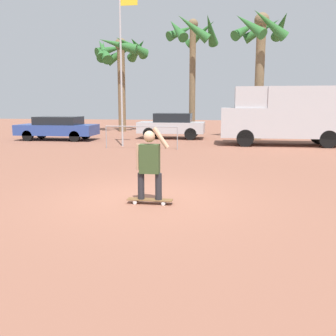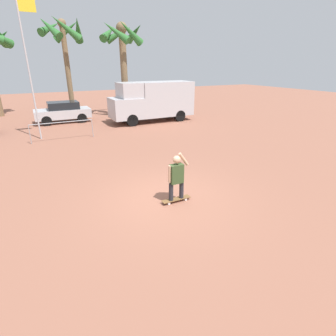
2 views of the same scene
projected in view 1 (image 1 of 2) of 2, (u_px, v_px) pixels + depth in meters
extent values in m
plane|color=#935B47|center=(146.00, 199.00, 8.35)|extent=(80.00, 80.00, 0.00)
cube|color=brown|center=(150.00, 200.00, 7.96)|extent=(0.97, 0.22, 0.02)
cylinder|color=white|center=(135.00, 202.00, 7.93)|extent=(0.08, 0.03, 0.08)
cylinder|color=white|center=(137.00, 200.00, 8.10)|extent=(0.08, 0.03, 0.08)
cylinder|color=white|center=(163.00, 203.00, 7.84)|extent=(0.08, 0.03, 0.08)
cylinder|color=white|center=(165.00, 201.00, 8.01)|extent=(0.08, 0.03, 0.08)
cylinder|color=#28282D|center=(141.00, 186.00, 7.94)|extent=(0.14, 0.14, 0.56)
cylinder|color=#28282D|center=(159.00, 187.00, 7.88)|extent=(0.14, 0.14, 0.56)
cube|color=#384C28|center=(150.00, 159.00, 7.81)|extent=(0.42, 0.22, 0.61)
sphere|color=tan|center=(149.00, 137.00, 7.73)|extent=(0.24, 0.24, 0.24)
cylinder|color=tan|center=(138.00, 157.00, 7.84)|extent=(0.09, 0.09, 0.54)
cylinder|color=tan|center=(161.00, 138.00, 7.70)|extent=(0.35, 0.09, 0.45)
cylinder|color=black|center=(245.00, 138.00, 18.40)|extent=(0.85, 0.28, 0.85)
cylinder|color=black|center=(243.00, 135.00, 20.19)|extent=(0.85, 0.28, 0.85)
cylinder|color=black|center=(328.00, 139.00, 17.83)|extent=(0.85, 0.28, 0.85)
cylinder|color=black|center=(319.00, 136.00, 19.61)|extent=(0.85, 0.28, 0.85)
cube|color=#BCBCC1|center=(243.00, 122.00, 19.18)|extent=(2.20, 2.11, 1.46)
cube|color=black|center=(234.00, 116.00, 19.20)|extent=(0.04, 1.79, 0.73)
cube|color=#BCBCC1|center=(307.00, 112.00, 18.63)|extent=(4.08, 2.11, 2.50)
cube|color=#BCBCC1|center=(250.00, 97.00, 18.92)|extent=(1.54, 1.94, 1.04)
cylinder|color=black|center=(149.00, 133.00, 22.04)|extent=(0.70, 0.22, 0.70)
cylinder|color=black|center=(154.00, 132.00, 23.58)|extent=(0.70, 0.22, 0.70)
cylinder|color=black|center=(190.00, 134.00, 21.68)|extent=(0.70, 0.22, 0.70)
cylinder|color=black|center=(193.00, 132.00, 23.21)|extent=(0.70, 0.22, 0.70)
cube|color=#BCBCC1|center=(171.00, 127.00, 22.57)|extent=(3.96, 1.80, 0.65)
cube|color=black|center=(173.00, 118.00, 22.46)|extent=(2.18, 1.58, 0.53)
cylinder|color=black|center=(28.00, 136.00, 21.15)|extent=(0.61, 0.22, 0.61)
cylinder|color=black|center=(41.00, 133.00, 22.72)|extent=(0.61, 0.22, 0.61)
cylinder|color=black|center=(75.00, 136.00, 20.73)|extent=(0.61, 0.22, 0.61)
cylinder|color=black|center=(86.00, 134.00, 22.31)|extent=(0.61, 0.22, 0.61)
cube|color=#2D4793|center=(57.00, 130.00, 21.68)|extent=(4.52, 1.84, 0.59)
cube|color=black|center=(59.00, 121.00, 21.57)|extent=(2.49, 1.62, 0.46)
cylinder|color=brown|center=(259.00, 81.00, 21.60)|extent=(0.52, 0.52, 6.72)
sphere|color=brown|center=(262.00, 20.00, 21.03)|extent=(0.84, 0.84, 0.84)
cone|color=#2D6B2D|center=(281.00, 25.00, 21.07)|extent=(0.94, 2.33, 1.50)
cone|color=#2D6B2D|center=(262.00, 30.00, 22.14)|extent=(2.29, 0.83, 1.58)
cone|color=#2D6B2D|center=(246.00, 29.00, 21.93)|extent=(1.98, 2.07, 1.56)
cone|color=#2D6B2D|center=(249.00, 25.00, 20.39)|extent=(2.05, 1.89, 1.76)
cone|color=#2D6B2D|center=(270.00, 24.00, 20.02)|extent=(2.23, 1.23, 1.82)
cylinder|color=brown|center=(192.00, 81.00, 24.04)|extent=(0.40, 0.40, 7.01)
sphere|color=brown|center=(193.00, 24.00, 23.43)|extent=(0.63, 0.63, 0.63)
cone|color=#2D6B2D|center=(211.00, 30.00, 23.13)|extent=(1.03, 2.25, 1.90)
cone|color=#2D6B2D|center=(201.00, 33.00, 24.46)|extent=(2.27, 1.42, 1.85)
cone|color=#2D6B2D|center=(182.00, 31.00, 24.38)|extent=(2.10, 2.08, 1.46)
cone|color=#2D6B2D|center=(177.00, 29.00, 23.04)|extent=(1.74, 2.20, 1.81)
cone|color=#2D6B2D|center=(193.00, 27.00, 22.39)|extent=(2.22, 0.83, 1.88)
cylinder|color=brown|center=(122.00, 89.00, 27.86)|extent=(0.55, 0.55, 6.36)
sphere|color=brown|center=(121.00, 44.00, 27.31)|extent=(0.88, 0.88, 0.88)
cone|color=#2D6B2D|center=(138.00, 47.00, 27.00)|extent=(1.07, 2.80, 1.49)
cone|color=#2D6B2D|center=(137.00, 50.00, 27.94)|extent=(2.17, 2.64, 1.65)
cone|color=#2D6B2D|center=(122.00, 53.00, 28.68)|extent=(2.71, 1.31, 2.03)
cone|color=#2D6B2D|center=(112.00, 49.00, 28.39)|extent=(2.45, 2.46, 1.42)
cone|color=#2D6B2D|center=(103.00, 50.00, 27.26)|extent=(1.35, 2.72, 2.03)
cone|color=#2D6B2D|center=(103.00, 50.00, 26.84)|extent=(2.03, 2.52, 2.18)
cone|color=#2D6B2D|center=(118.00, 44.00, 26.05)|extent=(2.80, 1.06, 1.41)
cone|color=#2D6B2D|center=(131.00, 46.00, 26.38)|extent=(2.33, 2.55, 1.58)
cylinder|color=#B7B7BC|center=(121.00, 69.00, 17.94)|extent=(0.09, 0.09, 7.44)
cylinder|color=#99999E|center=(141.00, 126.00, 17.32)|extent=(3.39, 0.05, 0.05)
cylinder|color=#99999E|center=(106.00, 137.00, 17.66)|extent=(0.04, 0.04, 1.05)
cylinder|color=#99999E|center=(177.00, 138.00, 17.16)|extent=(0.04, 0.04, 1.05)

